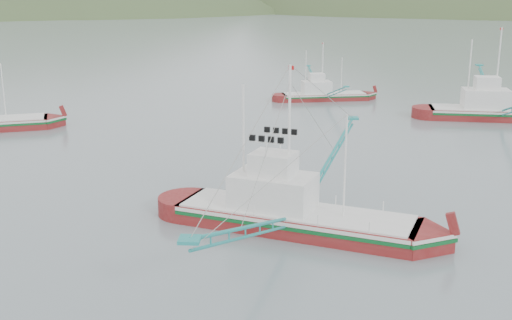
{
  "coord_description": "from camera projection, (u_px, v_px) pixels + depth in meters",
  "views": [
    {
      "loc": [
        2.69,
        -38.96,
        15.51
      ],
      "look_at": [
        0.0,
        6.0,
        3.2
      ],
      "focal_mm": 45.0,
      "sensor_mm": 36.0,
      "label": 1
    }
  ],
  "objects": [
    {
      "name": "main_boat",
      "position": [
        294.0,
        196.0,
        41.52
      ],
      "size": [
        16.37,
        27.83,
        11.63
      ],
      "rotation": [
        0.0,
        0.0,
        -0.33
      ],
      "color": "maroon",
      "rests_on": "ground"
    },
    {
      "name": "bg_boat_far",
      "position": [
        324.0,
        89.0,
        89.07
      ],
      "size": [
        12.12,
        21.02,
        8.6
      ],
      "rotation": [
        0.0,
        0.0,
        0.2
      ],
      "color": "maroon",
      "rests_on": "ground"
    },
    {
      "name": "bg_boat_right",
      "position": [
        497.0,
        106.0,
        76.17
      ],
      "size": [
        16.25,
        28.79,
        11.68
      ],
      "rotation": [
        0.0,
        0.0,
        -0.09
      ],
      "color": "maroon",
      "rests_on": "ground"
    },
    {
      "name": "ridge_distant",
      "position": [
        326.0,
        3.0,
        579.23
      ],
      "size": [
        960.0,
        400.0,
        240.0
      ],
      "primitive_type": "ellipsoid",
      "color": "slate",
      "rests_on": "ground"
    },
    {
      "name": "ground",
      "position": [
        251.0,
        232.0,
        41.76
      ],
      "size": [
        1200.0,
        1200.0,
        0.0
      ],
      "primitive_type": "plane",
      "color": "slate",
      "rests_on": "ground"
    },
    {
      "name": "headland_left",
      "position": [
        2.0,
        11.0,
        398.76
      ],
      "size": [
        448.0,
        308.0,
        210.0
      ],
      "primitive_type": "ellipsoid",
      "color": "#3B4F29",
      "rests_on": "ground"
    }
  ]
}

